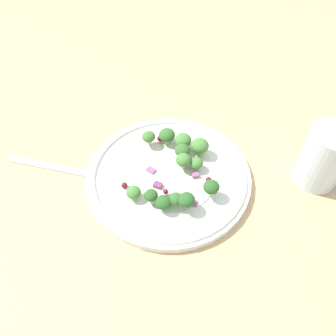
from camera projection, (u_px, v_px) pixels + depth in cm
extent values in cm
cube|color=tan|center=(167.00, 196.00, 54.28)|extent=(180.00, 180.00, 2.00)
cylinder|color=white|center=(168.00, 176.00, 54.77)|extent=(25.87, 25.87, 1.20)
torus|color=white|center=(168.00, 174.00, 54.31)|extent=(24.80, 24.80, 1.00)
cylinder|color=white|center=(168.00, 174.00, 54.23)|extent=(15.00, 15.00, 0.20)
cylinder|color=#9EC684|center=(196.00, 167.00, 54.37)|extent=(0.78, 0.78, 0.78)
ellipsoid|color=#4C843D|center=(196.00, 163.00, 53.65)|extent=(2.09, 2.09, 1.57)
cylinder|color=#ADD18E|center=(182.00, 155.00, 55.40)|extent=(0.92, 0.92, 0.92)
ellipsoid|color=#386B2D|center=(182.00, 150.00, 54.56)|extent=(2.44, 2.44, 1.83)
cylinder|color=#9EC684|center=(183.00, 164.00, 54.08)|extent=(0.89, 0.89, 0.89)
ellipsoid|color=#4C843D|center=(183.00, 160.00, 53.25)|extent=(2.39, 2.39, 1.79)
cylinder|color=#9EC684|center=(165.00, 206.00, 49.78)|extent=(0.88, 0.88, 0.88)
ellipsoid|color=#2D6028|center=(165.00, 202.00, 48.97)|extent=(2.35, 2.35, 1.76)
cylinder|color=#ADD18E|center=(149.00, 141.00, 57.38)|extent=(0.82, 0.82, 0.82)
ellipsoid|color=#477A38|center=(149.00, 137.00, 56.62)|extent=(2.20, 2.20, 1.65)
cylinder|color=#9EC684|center=(151.00, 199.00, 50.24)|extent=(0.75, 0.75, 0.75)
ellipsoid|color=#2D6028|center=(151.00, 195.00, 49.54)|extent=(2.00, 2.00, 1.50)
cylinder|color=#9EC684|center=(199.00, 151.00, 56.41)|extent=(1.10, 1.10, 1.10)
ellipsoid|color=#4C843D|center=(200.00, 146.00, 55.39)|extent=(2.95, 2.95, 2.21)
cylinder|color=#ADD18E|center=(175.00, 203.00, 49.87)|extent=(0.78, 0.78, 0.78)
ellipsoid|color=#386B2D|center=(176.00, 199.00, 49.15)|extent=(2.08, 2.08, 1.56)
cylinder|color=#ADD18E|center=(134.00, 196.00, 51.01)|extent=(0.82, 0.82, 0.82)
ellipsoid|color=#4C843D|center=(133.00, 192.00, 50.24)|extent=(2.20, 2.20, 1.65)
cylinder|color=#8EB77A|center=(186.00, 204.00, 49.30)|extent=(0.91, 0.91, 0.91)
ellipsoid|color=#2D6028|center=(187.00, 200.00, 48.46)|extent=(2.42, 2.42, 1.81)
cylinder|color=#ADD18E|center=(167.00, 140.00, 58.11)|extent=(1.01, 1.01, 1.01)
ellipsoid|color=#386B2D|center=(167.00, 135.00, 57.17)|extent=(2.71, 2.71, 2.03)
cylinder|color=#ADD18E|center=(183.00, 145.00, 57.12)|extent=(1.03, 1.03, 1.03)
ellipsoid|color=#4C843D|center=(183.00, 140.00, 56.17)|extent=(2.74, 2.74, 2.05)
cylinder|color=#ADD18E|center=(211.00, 191.00, 50.75)|extent=(0.89, 0.89, 0.89)
ellipsoid|color=#2D6028|center=(211.00, 187.00, 49.92)|extent=(2.38, 2.38, 1.79)
sphere|color=maroon|center=(209.00, 180.00, 52.25)|extent=(0.91, 0.91, 0.91)
sphere|color=maroon|center=(160.00, 139.00, 58.01)|extent=(0.96, 0.96, 0.96)
sphere|color=maroon|center=(186.00, 163.00, 54.51)|extent=(0.96, 0.96, 0.96)
sphere|color=maroon|center=(167.00, 192.00, 50.98)|extent=(0.77, 0.77, 0.77)
sphere|color=maroon|center=(124.00, 185.00, 52.13)|extent=(0.93, 0.93, 0.93)
cube|color=#934C84|center=(194.00, 203.00, 50.44)|extent=(0.99, 1.14, 0.40)
cube|color=#A35B93|center=(151.00, 170.00, 54.38)|extent=(1.67, 1.49, 0.44)
cube|color=#843D75|center=(158.00, 185.00, 52.24)|extent=(1.49, 1.30, 0.48)
cube|color=#A35B93|center=(195.00, 174.00, 53.45)|extent=(1.28, 1.14, 0.41)
cube|color=silver|center=(51.00, 166.00, 56.57)|extent=(15.03, 3.09, 0.50)
cube|color=silver|center=(105.00, 177.00, 55.17)|extent=(3.88, 2.84, 0.50)
cylinder|color=silver|center=(324.00, 157.00, 51.51)|extent=(6.80, 6.80, 9.96)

